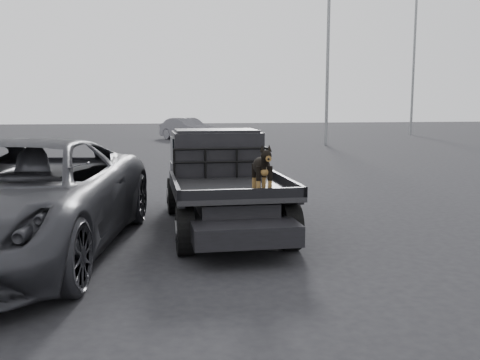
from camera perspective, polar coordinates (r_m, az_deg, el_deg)
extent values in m
plane|color=black|center=(7.77, 0.55, -9.09)|extent=(120.00, 120.00, 0.00)
imported|color=#323238|center=(8.75, -22.38, -1.83)|extent=(3.97, 6.76, 1.77)
imported|color=#505056|center=(35.42, -5.70, 5.45)|extent=(3.57, 4.53, 1.44)
cylinder|color=slate|center=(31.39, 9.41, 15.67)|extent=(0.18, 0.18, 13.04)
cylinder|color=slate|center=(43.45, 18.20, 15.31)|extent=(0.18, 0.18, 16.18)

